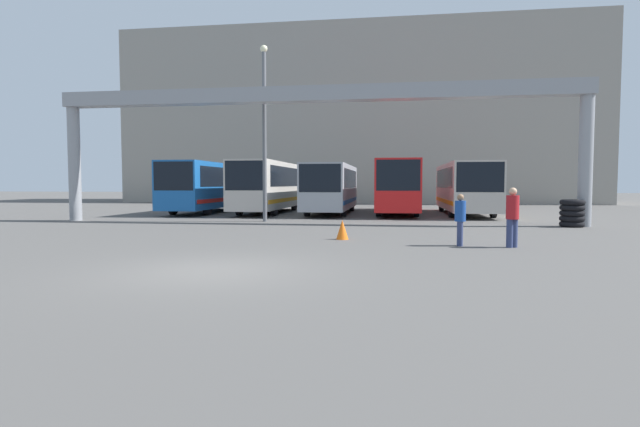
{
  "coord_description": "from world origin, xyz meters",
  "views": [
    {
      "loc": [
        3.9,
        -10.29,
        1.89
      ],
      "look_at": [
        0.01,
        16.1,
        0.3
      ],
      "focal_mm": 28.0,
      "sensor_mm": 36.0,
      "label": 1
    }
  ],
  "objects_px": {
    "bus_slot_3": "(397,184)",
    "bus_slot_4": "(465,185)",
    "tire_stack": "(572,213)",
    "pedestrian_far_center": "(512,216)",
    "lamp_post": "(264,127)",
    "bus_slot_1": "(269,184)",
    "traffic_cone": "(342,230)",
    "bus_slot_2": "(331,186)",
    "pedestrian_mid_right": "(460,218)",
    "bus_slot_0": "(208,184)"
  },
  "relations": [
    {
      "from": "bus_slot_3",
      "to": "bus_slot_4",
      "type": "bearing_deg",
      "value": -7.71
    },
    {
      "from": "bus_slot_4",
      "to": "tire_stack",
      "type": "xyz_separation_m",
      "value": [
        3.4,
        -8.57,
        -1.19
      ]
    },
    {
      "from": "bus_slot_3",
      "to": "pedestrian_far_center",
      "type": "distance_m",
      "value": 17.29
    },
    {
      "from": "lamp_post",
      "to": "bus_slot_1",
      "type": "bearing_deg",
      "value": 102.66
    },
    {
      "from": "bus_slot_4",
      "to": "traffic_cone",
      "type": "height_order",
      "value": "bus_slot_4"
    },
    {
      "from": "bus_slot_2",
      "to": "pedestrian_mid_right",
      "type": "xyz_separation_m",
      "value": [
        5.92,
        -15.84,
        -0.92
      ]
    },
    {
      "from": "bus_slot_0",
      "to": "tire_stack",
      "type": "bearing_deg",
      "value": -22.8
    },
    {
      "from": "bus_slot_1",
      "to": "bus_slot_4",
      "type": "distance_m",
      "value": 12.42
    },
    {
      "from": "bus_slot_3",
      "to": "lamp_post",
      "type": "height_order",
      "value": "lamp_post"
    },
    {
      "from": "bus_slot_2",
      "to": "bus_slot_3",
      "type": "distance_m",
      "value": 4.25
    },
    {
      "from": "bus_slot_0",
      "to": "bus_slot_1",
      "type": "height_order",
      "value": "bus_slot_1"
    },
    {
      "from": "bus_slot_0",
      "to": "bus_slot_4",
      "type": "xyz_separation_m",
      "value": [
        16.56,
        0.18,
        -0.07
      ]
    },
    {
      "from": "bus_slot_0",
      "to": "bus_slot_3",
      "type": "relative_size",
      "value": 0.88
    },
    {
      "from": "pedestrian_mid_right",
      "to": "traffic_cone",
      "type": "bearing_deg",
      "value": -104.09
    },
    {
      "from": "bus_slot_0",
      "to": "traffic_cone",
      "type": "height_order",
      "value": "bus_slot_0"
    },
    {
      "from": "tire_stack",
      "to": "bus_slot_2",
      "type": "bearing_deg",
      "value": 144.97
    },
    {
      "from": "bus_slot_2",
      "to": "tire_stack",
      "type": "relative_size",
      "value": 8.4
    },
    {
      "from": "pedestrian_mid_right",
      "to": "tire_stack",
      "type": "bearing_deg",
      "value": 147.43
    },
    {
      "from": "bus_slot_3",
      "to": "traffic_cone",
      "type": "xyz_separation_m",
      "value": [
        -1.95,
        -15.54,
        -1.54
      ]
    },
    {
      "from": "pedestrian_far_center",
      "to": "traffic_cone",
      "type": "bearing_deg",
      "value": -42.84
    },
    {
      "from": "bus_slot_0",
      "to": "bus_slot_4",
      "type": "distance_m",
      "value": 16.56
    },
    {
      "from": "pedestrian_far_center",
      "to": "bus_slot_3",
      "type": "bearing_deg",
      "value": -106.73
    },
    {
      "from": "bus_slot_3",
      "to": "traffic_cone",
      "type": "distance_m",
      "value": 15.73
    },
    {
      "from": "pedestrian_mid_right",
      "to": "lamp_post",
      "type": "xyz_separation_m",
      "value": [
        -8.39,
        8.73,
        3.88
      ]
    },
    {
      "from": "bus_slot_1",
      "to": "bus_slot_2",
      "type": "xyz_separation_m",
      "value": [
        4.14,
        -0.29,
        -0.12
      ]
    },
    {
      "from": "bus_slot_3",
      "to": "pedestrian_far_center",
      "type": "bearing_deg",
      "value": -79.12
    },
    {
      "from": "bus_slot_1",
      "to": "pedestrian_mid_right",
      "type": "distance_m",
      "value": 19.04
    },
    {
      "from": "bus_slot_3",
      "to": "bus_slot_0",
      "type": "bearing_deg",
      "value": -176.6
    },
    {
      "from": "bus_slot_0",
      "to": "pedestrian_far_center",
      "type": "distance_m",
      "value": 22.57
    },
    {
      "from": "traffic_cone",
      "to": "tire_stack",
      "type": "distance_m",
      "value": 11.45
    },
    {
      "from": "bus_slot_4",
      "to": "tire_stack",
      "type": "height_order",
      "value": "bus_slot_4"
    },
    {
      "from": "bus_slot_1",
      "to": "bus_slot_3",
      "type": "relative_size",
      "value": 0.89
    },
    {
      "from": "pedestrian_far_center",
      "to": "tire_stack",
      "type": "relative_size",
      "value": 1.48
    },
    {
      "from": "pedestrian_mid_right",
      "to": "bus_slot_1",
      "type": "bearing_deg",
      "value": -143.65
    },
    {
      "from": "bus_slot_4",
      "to": "pedestrian_far_center",
      "type": "height_order",
      "value": "bus_slot_4"
    },
    {
      "from": "bus_slot_1",
      "to": "bus_slot_3",
      "type": "height_order",
      "value": "bus_slot_1"
    },
    {
      "from": "bus_slot_1",
      "to": "tire_stack",
      "type": "bearing_deg",
      "value": -28.19
    },
    {
      "from": "bus_slot_4",
      "to": "lamp_post",
      "type": "distance_m",
      "value": 13.43
    },
    {
      "from": "bus_slot_4",
      "to": "pedestrian_mid_right",
      "type": "relative_size",
      "value": 6.86
    },
    {
      "from": "lamp_post",
      "to": "tire_stack",
      "type": "bearing_deg",
      "value": -4.33
    },
    {
      "from": "bus_slot_4",
      "to": "lamp_post",
      "type": "relative_size",
      "value": 1.24
    },
    {
      "from": "pedestrian_far_center",
      "to": "pedestrian_mid_right",
      "type": "height_order",
      "value": "pedestrian_far_center"
    },
    {
      "from": "bus_slot_1",
      "to": "pedestrian_far_center",
      "type": "bearing_deg",
      "value": -54.72
    },
    {
      "from": "bus_slot_3",
      "to": "pedestrian_far_center",
      "type": "xyz_separation_m",
      "value": [
        3.26,
        -16.95,
        -0.93
      ]
    },
    {
      "from": "lamp_post",
      "to": "bus_slot_0",
      "type": "bearing_deg",
      "value": 128.41
    },
    {
      "from": "bus_slot_0",
      "to": "traffic_cone",
      "type": "xyz_separation_m",
      "value": [
        10.47,
        -14.8,
        -1.53
      ]
    },
    {
      "from": "pedestrian_mid_right",
      "to": "bus_slot_0",
      "type": "bearing_deg",
      "value": -134.09
    },
    {
      "from": "bus_slot_0",
      "to": "bus_slot_4",
      "type": "bearing_deg",
      "value": 0.61
    },
    {
      "from": "bus_slot_0",
      "to": "traffic_cone",
      "type": "bearing_deg",
      "value": -54.72
    },
    {
      "from": "pedestrian_far_center",
      "to": "pedestrian_mid_right",
      "type": "xyz_separation_m",
      "value": [
        -1.48,
        0.17,
        -0.11
      ]
    }
  ]
}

